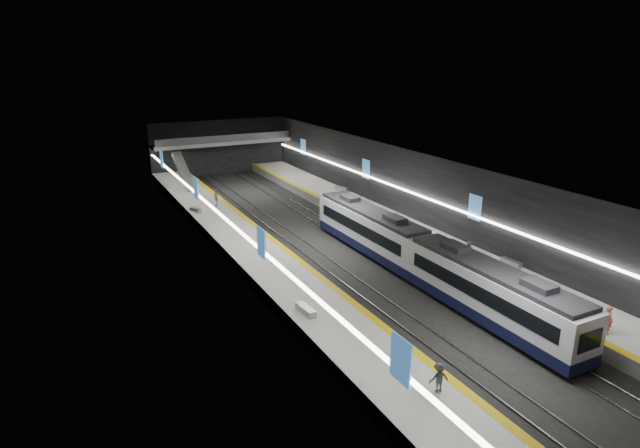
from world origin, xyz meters
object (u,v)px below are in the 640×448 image
passenger_right_b (469,253)px  train (421,255)px  passenger_left_b (439,378)px  escalator (183,171)px  bench_left_near (306,310)px  bench_right_near (511,263)px  passenger_right_a (608,320)px  bench_left_far (196,210)px  bench_right_far (342,189)px  passenger_left_a (216,198)px

passenger_right_b → train: bearing=139.6°
train → passenger_left_b: size_ratio=18.53×
escalator → passenger_left_b: escalator is taller
escalator → bench_left_near: (-1.35, -39.01, -1.66)m
bench_right_near → passenger_left_b: (-16.07, -10.70, 0.58)m
escalator → bench_left_near: bearing=-92.0°
passenger_right_a → passenger_right_b: (0.34, 12.58, 0.02)m
bench_left_near → passenger_right_b: (15.50, 1.82, 0.70)m
bench_left_near → bench_left_far: bench_left_near is taller
bench_right_far → passenger_left_a: bearing=160.4°
escalator → bench_left_far: escalator is taller
passenger_right_b → passenger_left_b: size_ratio=1.16×
bench_left_far → bench_right_near: 32.58m
bench_right_far → passenger_right_b: (-2.68, -25.72, 0.70)m
bench_left_far → passenger_left_b: (2.72, -37.32, 0.61)m
bench_left_far → passenger_left_b: passenger_left_b is taller
bench_left_near → passenger_right_b: passenger_right_b is taller
bench_right_near → passenger_left_b: 19.31m
escalator → bench_left_far: (-1.79, -12.44, -1.70)m
bench_left_far → passenger_right_a: (15.60, -37.33, 0.72)m
passenger_right_b → passenger_left_a: size_ratio=0.98×
bench_left_far → passenger_left_b: size_ratio=1.00×
bench_right_near → passenger_left_b: passenger_left_b is taller
bench_left_near → bench_right_near: (18.35, -0.05, -0.00)m
passenger_left_b → passenger_right_b: bearing=-123.8°
escalator → passenger_right_b: escalator is taller
train → escalator: escalator is taller
passenger_right_b → passenger_left_a: (-13.27, 25.89, 0.02)m
bench_left_near → passenger_left_a: 27.80m
train → bench_left_near: train is taller
escalator → bench_right_near: bearing=-66.5°
bench_left_near → passenger_left_b: (2.29, -10.75, 0.57)m
escalator → bench_left_far: 12.68m
passenger_right_a → passenger_left_a: bearing=26.2°
escalator → bench_right_far: bearing=-34.3°
bench_left_far → passenger_left_b: 37.42m
bench_left_far → passenger_right_b: (15.93, -24.75, 0.74)m
passenger_left_a → passenger_right_b: bearing=50.2°
passenger_right_b → passenger_left_a: 29.09m
train → passenger_right_b: train is taller
bench_right_far → passenger_left_b: passenger_left_b is taller
train → bench_left_far: (-11.79, 23.94, -1.00)m
bench_left_far → bench_right_far: 18.64m
bench_right_near → escalator: bearing=110.9°
train → bench_right_near: bearing=-20.9°
escalator → bench_right_far: (16.83, -11.47, -1.66)m
passenger_right_a → passenger_right_b: 12.59m
bench_right_near → passenger_left_a: 32.11m
bench_left_far → bench_right_far: (18.61, 0.97, 0.04)m
train → bench_right_near: size_ratio=15.82×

